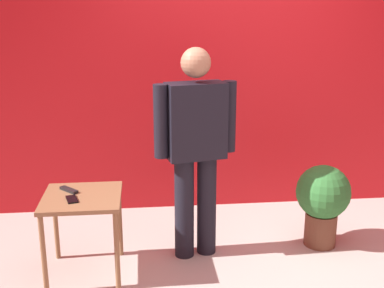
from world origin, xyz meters
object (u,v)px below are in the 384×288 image
standing_person (196,144)px  side_table (83,208)px  tv_remote (69,190)px  potted_plant (323,199)px  cell_phone (72,199)px

standing_person → side_table: 0.95m
tv_remote → potted_plant: potted_plant is taller
standing_person → cell_phone: standing_person is taller
side_table → potted_plant: size_ratio=0.89×
side_table → cell_phone: cell_phone is taller
potted_plant → side_table: bearing=-172.4°
cell_phone → tv_remote: bearing=88.3°
standing_person → cell_phone: (-0.90, -0.28, -0.30)m
tv_remote → potted_plant: size_ratio=0.25×
standing_person → side_table: bearing=-166.0°
cell_phone → tv_remote: tv_remote is taller
tv_remote → potted_plant: bearing=-39.4°
side_table → potted_plant: bearing=7.6°
cell_phone → tv_remote: 0.18m
potted_plant → tv_remote: bearing=-175.6°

